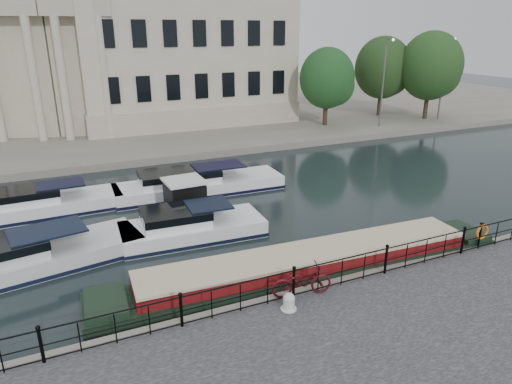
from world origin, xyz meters
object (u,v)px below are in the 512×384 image
at_px(life_ring_post, 482,232).
at_px(bicycle, 302,281).
at_px(harbour_hut, 185,201).
at_px(narrowboat, 310,270).
at_px(mooring_bollard, 289,302).

bearing_deg(life_ring_post, bicycle, -179.41).
distance_m(life_ring_post, harbour_hut, 14.08).
distance_m(bicycle, life_ring_post, 8.85).
xyz_separation_m(bicycle, narrowboat, (1.39, 1.70, -0.75)).
height_order(narrowboat, harbour_hut, harbour_hut).
bearing_deg(life_ring_post, mooring_bollard, -176.07).
distance_m(narrowboat, harbour_hut, 8.54).
relative_size(bicycle, mooring_bollard, 3.54).
distance_m(mooring_bollard, harbour_hut, 10.35).
bearing_deg(bicycle, harbour_hut, 19.13).
height_order(bicycle, life_ring_post, bicycle).
distance_m(bicycle, narrowboat, 2.32).
bearing_deg(harbour_hut, narrowboat, -73.39).
relative_size(mooring_bollard, life_ring_post, 0.55).
bearing_deg(bicycle, life_ring_post, -78.33).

